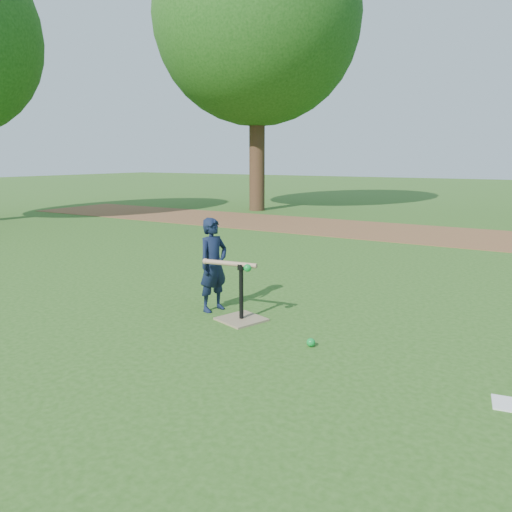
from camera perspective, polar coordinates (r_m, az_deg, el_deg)
The scene contains 7 objects.
ground at distance 5.05m, azimuth -0.54°, elevation -8.58°, with size 80.00×80.00×0.00m, color #285116.
dirt_strip at distance 11.93m, azimuth 18.88°, elevation 2.38°, with size 24.00×3.00×0.01m, color brown.
child at distance 5.60m, azimuth -4.90°, elevation -1.00°, with size 0.39×0.25×1.06m, color black.
wiffle_ball_ground at distance 4.67m, azimuth 6.29°, elevation -9.79°, with size 0.08×0.08×0.08m, color #0D9330.
batting_tee at distance 5.34m, azimuth -1.69°, elevation -6.23°, with size 0.54×0.54×0.61m.
swing_action at distance 5.24m, azimuth -2.85°, elevation -0.95°, with size 0.63×0.16×0.08m.
tree_left at distance 16.93m, azimuth 0.12°, elevation 25.41°, with size 6.40×6.40×9.08m.
Camera 1 is at (2.51, -4.03, 1.71)m, focal length 35.00 mm.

